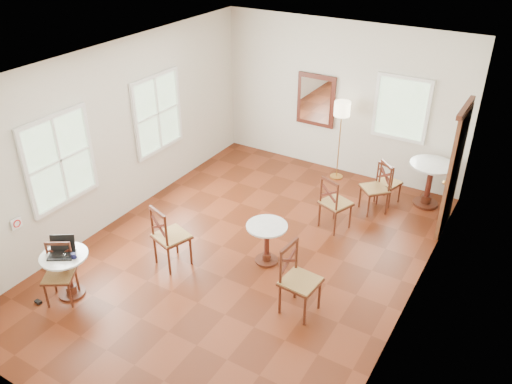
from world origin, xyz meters
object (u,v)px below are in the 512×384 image
chair_near_a (170,236)px  water_glass (64,257)px  chair_mid_b (299,280)px  cafe_table_back (430,180)px  chair_back_a (388,183)px  mouse (63,254)px  laptop (62,250)px  navy_mug (74,256)px  cafe_table_mid (267,239)px  power_adapter (38,302)px  chair_near_b (60,274)px  cafe_table_near (67,270)px  floor_lamp (342,114)px  chair_mid_a (335,203)px  chair_back_b (376,188)px

chair_near_a → water_glass: chair_near_a is taller
chair_mid_b → cafe_table_back: bearing=-6.9°
cafe_table_back → chair_back_a: bearing=-155.3°
mouse → water_glass: water_glass is taller
laptop → navy_mug: (0.22, 0.01, -0.02)m
cafe_table_mid → power_adapter: (-2.25, -2.46, -0.39)m
chair_near_a → laptop: size_ratio=2.37×
chair_near_b → laptop: bearing=67.8°
chair_near_b → power_adapter: size_ratio=8.99×
cafe_table_near → floor_lamp: floor_lamp is taller
chair_mid_a → cafe_table_back: bearing=-104.9°
cafe_table_mid → chair_mid_a: (0.50, 1.40, 0.07)m
water_glass → power_adapter: water_glass is taller
cafe_table_back → water_glass: (-3.55, -5.12, 0.22)m
cafe_table_near → chair_mid_a: (2.50, 3.48, 0.06)m
chair_mid_a → power_adapter: size_ratio=10.12×
chair_near_b → navy_mug: chair_near_b is taller
chair_near_a → chair_back_a: chair_near_a is taller
chair_mid_b → navy_mug: bearing=120.7°
cafe_table_mid → mouse: mouse is taller
cafe_table_mid → floor_lamp: floor_lamp is taller
navy_mug → laptop: bearing=-178.4°
cafe_table_back → power_adapter: bearing=-125.8°
cafe_table_mid → chair_back_b: size_ratio=0.72×
chair_mid_a → navy_mug: size_ratio=10.00×
mouse → navy_mug: 0.18m
water_glass → navy_mug: bearing=49.8°
chair_near_a → water_glass: bearing=81.0°
chair_mid_b → navy_mug: chair_mid_b is taller
chair_near_a → chair_back_a: size_ratio=1.24×
cafe_table_near → power_adapter: cafe_table_near is taller
chair_near_a → chair_near_b: chair_near_a is taller
floor_lamp → chair_near_a: bearing=-104.9°
power_adapter → cafe_table_mid: bearing=47.5°
cafe_table_mid → cafe_table_back: bearing=60.9°
chair_back_a → chair_back_b: 0.41m
cafe_table_back → cafe_table_near: bearing=-125.8°
chair_mid_b → chair_back_a: size_ratio=1.24×
cafe_table_back → mouse: size_ratio=9.18×
chair_near_a → chair_mid_b: (2.11, 0.08, -0.00)m
cafe_table_back → chair_back_a: size_ratio=1.00×
cafe_table_mid → cafe_table_back: cafe_table_back is taller
chair_near_b → power_adapter: (-0.24, -0.26, -0.41)m
cafe_table_near → floor_lamp: 5.59m
cafe_table_mid → chair_mid_b: 1.16m
cafe_table_mid → navy_mug: bearing=-131.5°
chair_mid_a → chair_back_b: bearing=-93.4°
chair_mid_b → laptop: chair_mid_b is taller
cafe_table_mid → chair_back_b: (0.91, 2.28, 0.05)m
chair_mid_b → power_adapter: 3.63m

